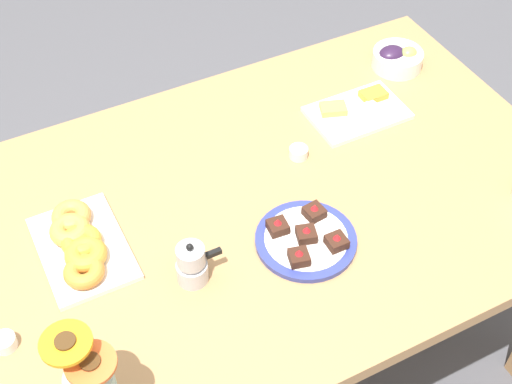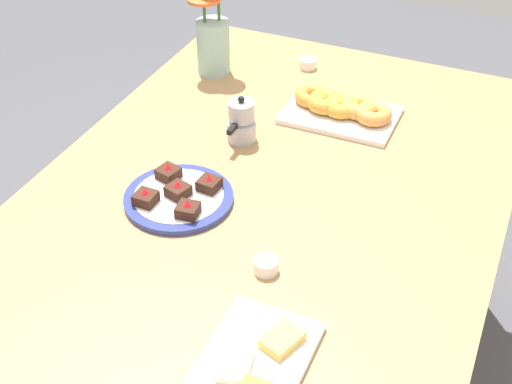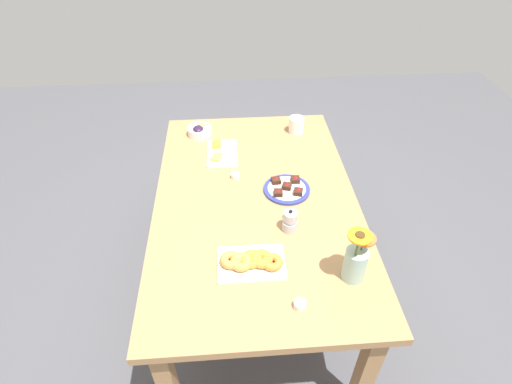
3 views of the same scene
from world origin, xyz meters
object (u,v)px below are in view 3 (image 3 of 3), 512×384
at_px(coffee_mug, 296,125).
at_px(moka_pot, 290,221).
at_px(jam_cup_honey, 236,175).
at_px(dining_table, 256,211).
at_px(jam_cup_berry, 300,304).
at_px(dessert_plate, 287,189).
at_px(grape_bowl, 200,130).
at_px(croissant_platter, 251,261).
at_px(cheese_platter, 222,152).
at_px(flower_vase, 355,262).

bearing_deg(coffee_mug, moka_pot, 169.36).
bearing_deg(jam_cup_honey, dining_table, -150.90).
height_order(jam_cup_berry, moka_pot, moka_pot).
height_order(coffee_mug, dessert_plate, coffee_mug).
height_order(grape_bowl, moka_pot, moka_pot).
height_order(coffee_mug, jam_cup_honey, coffee_mug).
bearing_deg(coffee_mug, croissant_platter, 161.52).
bearing_deg(coffee_mug, jam_cup_honey, 138.17).
distance_m(jam_cup_honey, moka_pot, 0.46).
height_order(coffee_mug, jam_cup_berry, coffee_mug).
bearing_deg(grape_bowl, cheese_platter, -149.13).
distance_m(croissant_platter, jam_cup_honey, 0.60).
distance_m(coffee_mug, croissant_platter, 1.08).
relative_size(jam_cup_berry, moka_pot, 0.40).
height_order(cheese_platter, flower_vase, flower_vase).
bearing_deg(grape_bowl, croissant_platter, -166.65).
bearing_deg(dining_table, jam_cup_honey, 29.10).
bearing_deg(flower_vase, dessert_plate, 18.88).
bearing_deg(grape_bowl, coffee_mug, -90.93).
bearing_deg(dining_table, cheese_platter, 22.86).
xyz_separation_m(coffee_mug, flower_vase, (-1.12, -0.06, 0.04)).
relative_size(jam_cup_honey, dessert_plate, 0.20).
xyz_separation_m(grape_bowl, cheese_platter, (-0.22, -0.13, -0.02)).
height_order(dining_table, moka_pot, moka_pot).
bearing_deg(moka_pot, cheese_platter, 25.99).
xyz_separation_m(cheese_platter, moka_pot, (-0.62, -0.30, 0.04)).
xyz_separation_m(croissant_platter, moka_pot, (0.20, -0.19, 0.02)).
xyz_separation_m(grape_bowl, moka_pot, (-0.84, -0.43, 0.02)).
xyz_separation_m(cheese_platter, jam_cup_berry, (-1.03, -0.29, 0.00)).
bearing_deg(cheese_platter, dining_table, -157.14).
distance_m(dining_table, moka_pot, 0.30).
bearing_deg(jam_cup_berry, flower_vase, -61.89).
bearing_deg(grape_bowl, moka_pot, -152.70).
bearing_deg(dessert_plate, coffee_mug, -13.32).
bearing_deg(cheese_platter, jam_cup_honey, -162.31).
distance_m(dining_table, jam_cup_berry, 0.65).
distance_m(grape_bowl, croissant_platter, 1.07).
xyz_separation_m(coffee_mug, cheese_platter, (-0.21, 0.46, -0.04)).
height_order(dining_table, croissant_platter, croissant_platter).
height_order(jam_cup_honey, flower_vase, flower_vase).
xyz_separation_m(cheese_platter, dessert_plate, (-0.35, -0.33, 0.00)).
bearing_deg(croissant_platter, cheese_platter, 8.09).
xyz_separation_m(grape_bowl, croissant_platter, (-1.04, -0.25, -0.01)).
distance_m(dining_table, flower_vase, 0.65).
height_order(grape_bowl, cheese_platter, grape_bowl).
relative_size(jam_cup_berry, flower_vase, 0.18).
xyz_separation_m(dining_table, coffee_mug, (0.61, -0.29, 0.14)).
distance_m(croissant_platter, dessert_plate, 0.52).
height_order(dining_table, flower_vase, flower_vase).
relative_size(croissant_platter, jam_cup_honey, 5.92).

